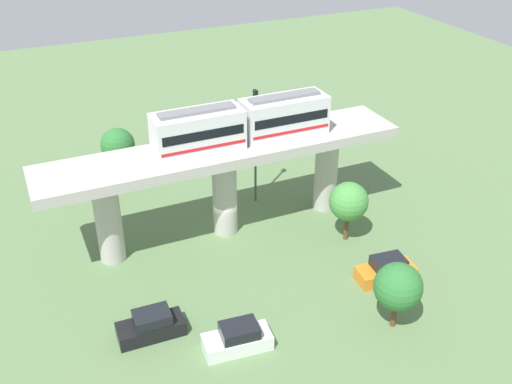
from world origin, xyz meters
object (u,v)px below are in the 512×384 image
(tree_near_viaduct, at_px, (349,202))
(tree_mid_lot, at_px, (118,145))
(signal_post, at_px, (255,142))
(tree_far_corner, at_px, (398,287))
(train, at_px, (242,123))
(parked_car_orange, at_px, (386,270))
(parked_car_white, at_px, (238,339))
(parked_car_black, at_px, (151,326))

(tree_near_viaduct, bearing_deg, tree_mid_lot, -139.46)
(signal_post, bearing_deg, tree_far_corner, 5.14)
(train, xyz_separation_m, tree_near_viaduct, (4.95, 6.68, -5.72))
(parked_car_orange, distance_m, signal_post, 15.26)
(parked_car_white, distance_m, tree_near_viaduct, 14.71)
(parked_car_orange, height_order, parked_car_black, same)
(tree_mid_lot, relative_size, tree_far_corner, 1.14)
(train, relative_size, parked_car_black, 3.18)
(train, xyz_separation_m, parked_car_black, (9.16, -10.24, -8.38))
(parked_car_white, relative_size, tree_mid_lot, 0.81)
(train, bearing_deg, tree_near_viaduct, 53.46)
(parked_car_black, height_order, tree_mid_lot, tree_mid_lot)
(tree_near_viaduct, bearing_deg, parked_car_black, -76.00)
(train, bearing_deg, parked_car_white, -24.57)
(tree_mid_lot, relative_size, signal_post, 0.53)
(signal_post, bearing_deg, parked_car_white, -27.62)
(tree_near_viaduct, distance_m, tree_mid_lot, 21.54)
(parked_car_white, relative_size, signal_post, 0.43)
(parked_car_black, height_order, tree_near_viaduct, tree_near_viaduct)
(train, distance_m, parked_car_orange, 14.97)
(parked_car_black, xyz_separation_m, tree_far_corner, (5.53, 14.47, 2.40))
(tree_mid_lot, bearing_deg, parked_car_black, -8.05)
(parked_car_black, distance_m, signal_post, 18.61)
(tree_near_viaduct, bearing_deg, train, -126.54)
(tree_mid_lot, bearing_deg, parked_car_white, 3.90)
(tree_mid_lot, bearing_deg, parked_car_orange, 32.44)
(parked_car_black, height_order, tree_far_corner, tree_far_corner)
(parked_car_orange, xyz_separation_m, tree_near_viaduct, (-5.55, 0.07, 2.66))
(parked_car_black, bearing_deg, train, 133.79)
(train, relative_size, parked_car_white, 3.11)
(parked_car_white, xyz_separation_m, tree_mid_lot, (-23.88, -1.63, 3.07))
(train, height_order, tree_near_viaduct, train)
(tree_far_corner, bearing_deg, parked_car_black, -110.94)
(parked_car_orange, bearing_deg, tree_far_corner, -23.24)
(parked_car_white, height_order, tree_far_corner, tree_far_corner)
(parked_car_orange, bearing_deg, tree_near_viaduct, -174.51)
(parked_car_black, relative_size, tree_near_viaduct, 0.86)
(tree_mid_lot, height_order, tree_far_corner, tree_mid_lot)
(tree_mid_lot, distance_m, tree_far_corner, 28.57)
(tree_mid_lot, xyz_separation_m, tree_far_corner, (26.12, 11.55, -0.67))
(parked_car_white, distance_m, parked_car_black, 5.61)
(train, distance_m, tree_near_viaduct, 10.09)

